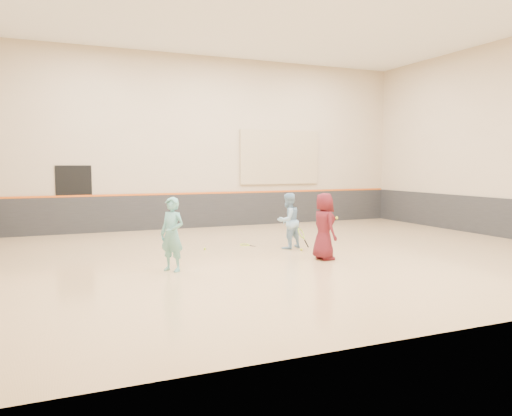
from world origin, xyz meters
name	(u,v)px	position (x,y,z in m)	size (l,w,h in m)	color
room	(283,222)	(0.00, 0.00, 0.81)	(15.04, 12.04, 6.22)	tan
wainscot_back	(209,210)	(0.00, 5.97, 0.60)	(14.90, 0.04, 1.20)	#232326
wainscot_right	(502,218)	(7.47, 0.00, 0.60)	(0.04, 11.90, 1.20)	#232326
accent_stripe	(209,193)	(0.00, 5.96, 1.22)	(14.90, 0.03, 0.06)	#D85914
acoustic_panel	(280,157)	(2.80, 5.95, 2.50)	(3.20, 0.08, 2.00)	tan
doorway	(74,200)	(-4.50, 5.98, 1.10)	(1.10, 0.05, 2.20)	black
girl	(172,234)	(-2.95, -0.79, 0.78)	(0.57, 0.37, 1.55)	#67B3AF
instructor	(288,221)	(0.55, 0.78, 0.74)	(0.72, 0.56, 1.48)	#8AB5D6
young_man	(324,226)	(0.64, -0.91, 0.78)	(0.77, 0.50, 1.57)	#56141C
held_racket	(301,233)	(0.76, 0.44, 0.44)	(0.36, 0.36, 0.62)	#9DCB2C
spare_racket	(245,244)	(-0.31, 1.72, 0.03)	(0.60, 0.60, 0.07)	#AFD52E
ball_under_racket	(301,250)	(0.70, 0.31, 0.03)	(0.07, 0.07, 0.07)	yellow
ball_in_hand	(337,218)	(0.84, -1.13, 1.00)	(0.07, 0.07, 0.07)	yellow
ball_beside_spare	(205,249)	(-1.57, 1.40, 0.03)	(0.07, 0.07, 0.07)	#BBD932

